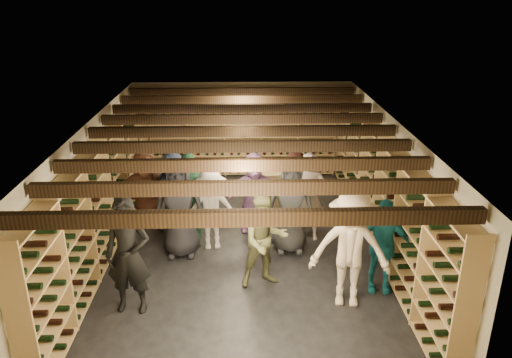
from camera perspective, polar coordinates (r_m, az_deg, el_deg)
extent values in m
plane|color=black|center=(9.70, -1.35, -7.48)|extent=(8.00, 8.00, 0.00)
cube|color=#B3A88B|center=(12.97, -1.50, 5.81)|extent=(5.50, 0.02, 2.40)
cube|color=#B3A88B|center=(5.68, -1.20, -16.36)|extent=(5.50, 0.02, 2.40)
cube|color=#B3A88B|center=(9.58, -18.09, -1.03)|extent=(0.02, 8.00, 2.40)
cube|color=#B3A88B|center=(9.59, 15.26, -0.70)|extent=(0.02, 8.00, 2.40)
cube|color=beige|center=(8.80, -1.48, 6.35)|extent=(5.50, 8.00, 0.01)
cube|color=black|center=(5.55, -1.33, -4.46)|extent=(5.40, 0.12, 0.18)
cube|color=black|center=(6.35, -1.38, -1.02)|extent=(5.40, 0.12, 0.18)
cube|color=black|center=(7.17, -1.42, 1.64)|extent=(5.40, 0.12, 0.18)
cube|color=black|center=(8.00, -1.45, 3.76)|extent=(5.40, 0.12, 0.18)
cube|color=black|center=(8.83, -1.47, 5.47)|extent=(5.40, 0.12, 0.18)
cube|color=black|center=(9.68, -1.49, 6.89)|extent=(5.40, 0.12, 0.18)
cube|color=black|center=(10.53, -1.51, 8.08)|extent=(5.40, 0.12, 0.18)
cube|color=black|center=(11.38, -1.53, 9.09)|extent=(5.40, 0.12, 0.18)
cube|color=black|center=(12.24, -1.54, 9.96)|extent=(5.40, 0.12, 0.18)
cube|color=tan|center=(9.58, -16.98, -1.72)|extent=(0.32, 7.50, 2.15)
cube|color=tan|center=(9.58, 14.16, -1.40)|extent=(0.32, 7.50, 2.15)
cube|color=tan|center=(12.84, -1.49, 5.07)|extent=(4.70, 0.30, 2.15)
cube|color=tan|center=(11.05, 2.14, -3.21)|extent=(0.56, 0.43, 0.17)
cube|color=tan|center=(10.98, 2.15, -2.40)|extent=(0.56, 0.43, 0.17)
cube|color=tan|center=(10.91, 2.16, -1.59)|extent=(0.56, 0.43, 0.17)
cube|color=tan|center=(11.97, 1.93, -1.20)|extent=(0.53, 0.38, 0.17)
cube|color=tan|center=(11.91, 1.94, -0.45)|extent=(0.53, 0.38, 0.17)
cube|color=tan|center=(11.85, 1.95, 0.31)|extent=(0.53, 0.38, 0.17)
cube|color=tan|center=(11.53, 5.21, -2.21)|extent=(0.51, 0.34, 0.17)
imported|color=black|center=(9.06, -8.76, -3.28)|extent=(0.93, 0.62, 1.87)
imported|color=black|center=(7.69, -14.39, -8.48)|extent=(0.72, 0.51, 1.87)
imported|color=brown|center=(8.13, 1.01, -7.01)|extent=(0.93, 0.80, 1.63)
imported|color=#C8B299|center=(7.72, 10.72, -7.94)|extent=(1.32, 0.89, 1.89)
imported|color=#166674|center=(8.25, 14.13, -7.37)|extent=(0.98, 0.50, 1.60)
imported|color=brown|center=(10.19, -12.41, -1.22)|extent=(1.65, 0.81, 1.70)
imported|color=#1E2A40|center=(10.05, -9.41, -1.51)|extent=(0.94, 0.80, 1.64)
imported|color=gray|center=(9.63, 6.11, -2.08)|extent=(0.67, 0.47, 1.73)
imported|color=#441F19|center=(10.10, 4.67, -1.21)|extent=(0.80, 0.63, 1.63)
imported|color=#A39B94|center=(9.29, -5.12, -3.54)|extent=(1.05, 0.67, 1.55)
imported|color=#26543A|center=(9.59, -7.60, -2.08)|extent=(1.13, 0.84, 1.78)
imported|color=#865791|center=(9.93, -0.19, -1.52)|extent=(1.59, 0.91, 1.63)
imported|color=#36373B|center=(9.15, 3.93, -3.04)|extent=(0.91, 0.61, 1.81)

